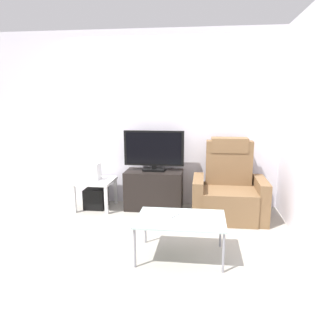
# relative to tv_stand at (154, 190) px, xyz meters

# --- Properties ---
(ground_plane) EXTENTS (6.40, 6.40, 0.00)m
(ground_plane) POSITION_rel_tv_stand_xyz_m (-0.02, -0.85, -0.29)
(ground_plane) COLOR #9E998E
(wall_back) EXTENTS (6.40, 0.06, 2.60)m
(wall_back) POSITION_rel_tv_stand_xyz_m (-0.02, 0.28, 1.01)
(wall_back) COLOR silver
(wall_back) RESTS_ON ground
(wall_side) EXTENTS (0.06, 4.48, 2.60)m
(wall_side) POSITION_rel_tv_stand_xyz_m (1.86, -0.85, 1.01)
(wall_side) COLOR silver
(wall_side) RESTS_ON ground
(tv_stand) EXTENTS (0.84, 0.44, 0.57)m
(tv_stand) POSITION_rel_tv_stand_xyz_m (0.00, 0.00, 0.00)
(tv_stand) COLOR black
(tv_stand) RESTS_ON ground
(television) EXTENTS (0.88, 0.20, 0.59)m
(television) POSITION_rel_tv_stand_xyz_m (0.00, 0.02, 0.60)
(television) COLOR black
(television) RESTS_ON tv_stand
(recliner_armchair) EXTENTS (0.98, 0.78, 1.08)m
(recliner_armchair) POSITION_rel_tv_stand_xyz_m (1.08, -0.22, 0.08)
(recliner_armchair) COLOR brown
(recliner_armchair) RESTS_ON ground
(side_table) EXTENTS (0.54, 0.54, 0.44)m
(side_table) POSITION_rel_tv_stand_xyz_m (-0.88, -0.09, 0.08)
(side_table) COLOR white
(side_table) RESTS_ON ground
(subwoofer_box) EXTENTS (0.30, 0.30, 0.30)m
(subwoofer_box) POSITION_rel_tv_stand_xyz_m (-0.88, -0.09, -0.14)
(subwoofer_box) COLOR black
(subwoofer_box) RESTS_ON ground
(book_upright) EXTENTS (0.04, 0.10, 0.22)m
(book_upright) POSITION_rel_tv_stand_xyz_m (-0.98, -0.11, 0.26)
(book_upright) COLOR white
(book_upright) RESTS_ON side_table
(game_console) EXTENTS (0.07, 0.20, 0.25)m
(game_console) POSITION_rel_tv_stand_xyz_m (-0.84, -0.08, 0.27)
(game_console) COLOR white
(game_console) RESTS_ON side_table
(coffee_table) EXTENTS (0.90, 0.60, 0.42)m
(coffee_table) POSITION_rel_tv_stand_xyz_m (0.51, -1.44, 0.10)
(coffee_table) COLOR #B2C6C1
(coffee_table) RESTS_ON ground
(cell_phone) EXTENTS (0.13, 0.17, 0.01)m
(cell_phone) POSITION_rel_tv_stand_xyz_m (0.42, -1.37, 0.13)
(cell_phone) COLOR #B7B7BC
(cell_phone) RESTS_ON coffee_table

